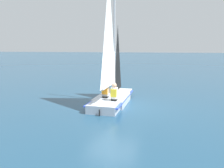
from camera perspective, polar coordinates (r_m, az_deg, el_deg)
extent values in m
plane|color=navy|center=(10.69, 0.00, -5.11)|extent=(260.00, 260.00, 0.00)
cube|color=#B2BCCC|center=(10.65, 0.00, -4.16)|extent=(2.22, 1.54, 0.37)
cube|color=#B2BCCC|center=(12.10, 1.78, -2.52)|extent=(0.94, 0.84, 0.37)
cube|color=#B2BCCC|center=(9.21, -2.36, -6.32)|extent=(0.95, 1.27, 0.37)
cube|color=blue|center=(10.62, 0.00, -3.55)|extent=(3.91, 1.62, 0.05)
cube|color=silver|center=(11.63, 1.31, -1.98)|extent=(1.82, 1.41, 0.04)
cylinder|color=#B7B7BC|center=(10.84, 0.65, 11.79)|extent=(0.08, 0.08, 5.53)
cylinder|color=#B7B7BC|center=(9.97, -0.77, -0.47)|extent=(2.07, 0.15, 0.07)
pyramid|color=white|center=(9.85, -0.80, 13.53)|extent=(1.97, 0.13, 4.78)
pyramid|color=black|center=(11.56, 1.51, 6.88)|extent=(1.33, 0.10, 3.41)
cube|color=black|center=(8.76, -3.32, -7.53)|extent=(0.08, 0.03, 0.26)
cube|color=black|center=(10.33, -1.72, -4.32)|extent=(0.29, 0.25, 0.45)
cylinder|color=gray|center=(10.22, -1.73, -1.73)|extent=(0.31, 0.31, 0.50)
cube|color=orange|center=(10.22, -1.73, -1.59)|extent=(0.35, 0.27, 0.35)
sphere|color=tan|center=(10.16, -1.74, 0.20)|extent=(0.22, 0.22, 0.22)
cylinder|color=blue|center=(10.15, -1.74, 0.66)|extent=(0.22, 0.22, 0.06)
cube|color=black|center=(9.78, 0.59, -5.10)|extent=(0.29, 0.25, 0.45)
cylinder|color=white|center=(9.67, 0.59, -2.37)|extent=(0.31, 0.31, 0.50)
cube|color=yellow|center=(9.66, 0.60, -2.23)|extent=(0.35, 0.27, 0.35)
sphere|color=tan|center=(9.60, 0.60, -0.33)|extent=(0.22, 0.22, 0.22)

